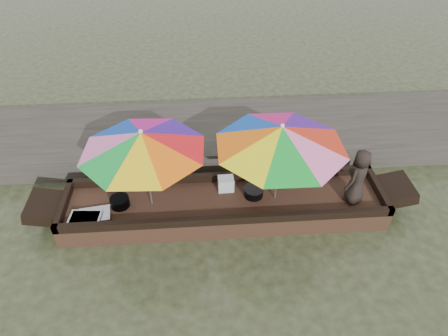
{
  "coord_description": "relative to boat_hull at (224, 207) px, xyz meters",
  "views": [
    {
      "loc": [
        -0.38,
        -5.09,
        5.24
      ],
      "look_at": [
        0.0,
        0.1,
        1.0
      ],
      "focal_mm": 32.0,
      "sensor_mm": 36.0,
      "label": 1
    }
  ],
  "objects": [
    {
      "name": "water",
      "position": [
        0.0,
        0.0,
        -0.17
      ],
      "size": [
        80.0,
        80.0,
        0.0
      ],
      "primitive_type": "plane",
      "color": "#292E19",
      "rests_on": "ground"
    },
    {
      "name": "dock",
      "position": [
        0.0,
        2.2,
        0.08
      ],
      "size": [
        22.0,
        2.2,
        0.5
      ],
      "primitive_type": "cube",
      "color": "#2D2B26",
      "rests_on": "ground"
    },
    {
      "name": "boat_hull",
      "position": [
        0.0,
        0.0,
        0.0
      ],
      "size": [
        5.64,
        1.2,
        0.35
      ],
      "primitive_type": "cube",
      "color": "black",
      "rests_on": "water"
    },
    {
      "name": "cooking_pot",
      "position": [
        -1.81,
        -0.0,
        0.26
      ],
      "size": [
        0.33,
        0.33,
        0.17
      ],
      "primitive_type": "cylinder",
      "color": "black",
      "rests_on": "boat_hull"
    },
    {
      "name": "tray_crayfish",
      "position": [
        -2.35,
        -0.34,
        0.22
      ],
      "size": [
        0.55,
        0.4,
        0.09
      ],
      "primitive_type": "cube",
      "rotation": [
        0.0,
        0.0,
        -0.08
      ],
      "color": "silver",
      "rests_on": "boat_hull"
    },
    {
      "name": "tray_scallop",
      "position": [
        -2.22,
        -0.24,
        0.21
      ],
      "size": [
        0.57,
        0.43,
        0.06
      ],
      "primitive_type": "cube",
      "rotation": [
        0.0,
        0.0,
        0.14
      ],
      "color": "silver",
      "rests_on": "boat_hull"
    },
    {
      "name": "charcoal_grill",
      "position": [
        0.53,
        0.08,
        0.25
      ],
      "size": [
        0.34,
        0.34,
        0.16
      ],
      "primitive_type": "cylinder",
      "color": "black",
      "rests_on": "boat_hull"
    },
    {
      "name": "supply_bag",
      "position": [
        0.05,
        0.29,
        0.3
      ],
      "size": [
        0.29,
        0.23,
        0.26
      ],
      "primitive_type": "cube",
      "rotation": [
        0.0,
        0.0,
        0.03
      ],
      "color": "silver",
      "rests_on": "boat_hull"
    },
    {
      "name": "vendor",
      "position": [
        2.26,
        -0.14,
        0.7
      ],
      "size": [
        0.61,
        0.6,
        1.06
      ],
      "primitive_type": "imported",
      "rotation": [
        0.0,
        0.0,
        3.88
      ],
      "color": "black",
      "rests_on": "boat_hull"
    },
    {
      "name": "umbrella_bow",
      "position": [
        -1.27,
        0.0,
        0.95
      ],
      "size": [
        2.6,
        2.6,
        1.55
      ],
      "primitive_type": null,
      "rotation": [
        0.0,
        0.0,
        0.34
      ],
      "color": "#4014A5",
      "rests_on": "boat_hull"
    },
    {
      "name": "umbrella_stern",
      "position": [
        0.9,
        0.0,
        0.95
      ],
      "size": [
        2.84,
        2.84,
        1.55
      ],
      "primitive_type": null,
      "rotation": [
        0.0,
        0.0,
        0.38
      ],
      "color": "#5014A5",
      "rests_on": "boat_hull"
    }
  ]
}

